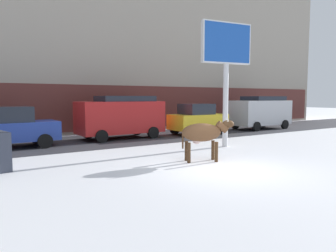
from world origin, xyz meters
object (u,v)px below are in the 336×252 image
Objects in this scene: cow_brown at (203,133)px; billboard at (227,51)px; car_blue_sedan at (7,128)px; car_yellow_hatchback at (198,119)px; car_silver_van at (261,112)px; pedestrian_near_billboard at (152,118)px; car_red_van at (121,116)px.

billboard is (2.99, 2.06, 3.32)m from cow_brown.
car_blue_sedan is at bearing 127.95° from cow_brown.
car_yellow_hatchback reaches higher than car_blue_sedan.
car_yellow_hatchback is at bearing 52.74° from cow_brown.
car_silver_van is at bearing 30.79° from billboard.
car_yellow_hatchback is at bearing -71.47° from pedestrian_near_billboard.
billboard is 8.71m from pedestrian_near_billboard.
car_blue_sedan is 0.91× the size of car_silver_van.
car_yellow_hatchback reaches higher than cow_brown.
cow_brown is 1.10× the size of pedestrian_near_billboard.
car_blue_sedan is 2.44× the size of pedestrian_near_billboard.
car_red_van reaches higher than pedestrian_near_billboard.
billboard is 6.68m from car_red_van.
car_red_van is at bearing 4.37° from car_blue_sedan.
pedestrian_near_billboard is (-1.16, 3.47, -0.05)m from car_yellow_hatchback.
billboard reaches higher than car_red_van.
billboard reaches higher than car_yellow_hatchback.
cow_brown is 8.23m from car_yellow_hatchback.
pedestrian_near_billboard is (-6.98, 3.31, -0.36)m from car_silver_van.
car_red_van is 4.80m from car_yellow_hatchback.
car_silver_van is (10.80, 6.71, 0.25)m from cow_brown.
cow_brown is 8.74m from car_blue_sedan.
cow_brown is at bearing -145.46° from billboard.
car_yellow_hatchback is (1.99, 4.49, -3.39)m from billboard.
car_blue_sedan is at bearing -161.23° from pedestrian_near_billboard.
car_yellow_hatchback is 0.76× the size of car_silver_van.
car_blue_sedan is (-5.38, 6.89, -0.09)m from cow_brown.
pedestrian_near_billboard is at bearing 84.04° from billboard.
billboard is at bearing 34.54° from cow_brown.
car_blue_sedan is 16.18m from car_silver_van.
cow_brown is 10.72m from pedestrian_near_billboard.
car_red_van is (5.63, 0.43, 0.33)m from car_blue_sedan.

